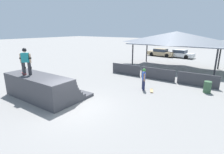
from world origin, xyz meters
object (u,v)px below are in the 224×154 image
Objects in this scene: trash_bin at (207,87)px; parked_car_tan at (161,53)px; skater_on_deck at (26,60)px; skateboard_on_ground at (152,90)px; bystander_walking at (144,77)px; skateboard_on_deck at (24,73)px; parked_car_white at (180,54)px.

parked_car_tan is at bearing 120.07° from trash_bin.
skater_on_deck reaches higher than skateboard_on_ground.
skater_on_deck is 12.71m from trash_bin.
bystander_walking is at bearing 68.00° from skateboard_on_ground.
trash_bin is (10.15, 7.87, -1.21)m from skateboard_on_deck.
parked_car_tan is 1.07× the size of parked_car_white.
trash_bin is (3.43, 2.02, 0.37)m from skateboard_on_ground.
skater_on_deck reaches higher than skateboard_on_deck.
skateboard_on_deck is at bearing 107.63° from skateboard_on_ground.
trash_bin is 17.94m from parked_car_tan.
skateboard_on_ground is at bearing -66.80° from parked_car_tan.
parked_car_white is at bearing -15.65° from skateboard_on_ground.
parked_car_white is (-1.76, 17.84, -0.37)m from bystander_walking.
skateboard_on_ground is at bearing 4.22° from skater_on_deck.
parked_car_white is (-5.87, 15.81, 0.18)m from trash_bin.
skateboard_on_ground is (6.31, 5.86, -2.53)m from skater_on_deck.
skater_on_deck reaches higher than parked_car_white.
trash_bin is 0.18× the size of parked_car_tan.
skateboard_on_ground is (0.68, 0.02, -0.91)m from bystander_walking.
bystander_walking is 0.38× the size of parked_car_white.
parked_car_white is at bearing 10.83° from parked_car_tan.
bystander_walking is 1.95× the size of trash_bin.
trash_bin is (4.11, 2.03, -0.55)m from bystander_walking.
skateboard_on_deck is at bearing -92.29° from parked_car_white.
skater_on_deck is 1.07× the size of bystander_walking.
bystander_walking is 1.14m from skateboard_on_ground.
parked_car_tan is at bearing -166.83° from parked_car_white.
bystander_walking is 18.23m from parked_car_tan.
bystander_walking reaches higher than trash_bin.
bystander_walking is 2.03× the size of skateboard_on_ground.
skater_on_deck is 2.08× the size of trash_bin.
parked_car_tan is at bearing -17.97° from bystander_walking.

